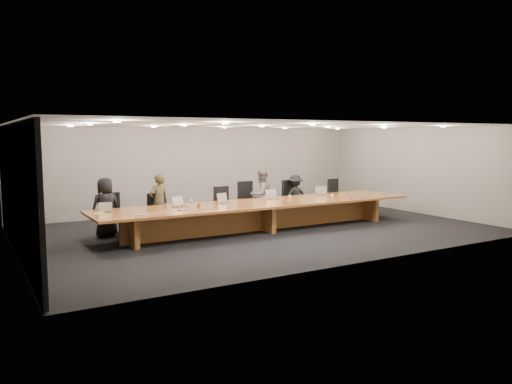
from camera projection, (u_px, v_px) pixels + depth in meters
ground at (262, 230)px, 13.42m from camera, size 12.00×12.00×0.00m
back_wall at (200, 170)px, 16.69m from camera, size 12.00×0.02×2.80m
left_wall_panel at (15, 192)px, 10.27m from camera, size 0.08×7.84×2.74m
conference_table at (262, 211)px, 13.37m from camera, size 9.00×1.80×0.75m
chair_far_left at (115, 214)px, 12.68m from camera, size 0.63×0.63×1.10m
chair_left at (156, 212)px, 13.17m from camera, size 0.64×0.64×1.02m
chair_mid_left at (224, 205)px, 14.17m from camera, size 0.59×0.59×1.10m
chair_mid_right at (249, 201)px, 14.68m from camera, size 0.64×0.64×1.21m
chair_right at (293, 198)px, 15.41m from camera, size 0.73×0.73×1.19m
chair_far_right at (338, 196)px, 16.32m from camera, size 0.67×0.67×1.14m
person_a at (106, 207)px, 12.45m from camera, size 0.80×0.58×1.50m
person_b at (159, 203)px, 13.14m from camera, size 0.62×0.47×1.54m
person_c at (261, 195)px, 14.73m from camera, size 0.85×0.71×1.57m
person_d at (295, 196)px, 15.44m from camera, size 0.88×0.53×1.33m
laptop_a at (106, 208)px, 11.52m from camera, size 0.33×0.25×0.24m
laptop_b at (181, 202)px, 12.46m from camera, size 0.40×0.34×0.27m
laptop_c at (226, 198)px, 13.09m from camera, size 0.43×0.37×0.28m
laptop_d at (274, 194)px, 13.95m from camera, size 0.39×0.30×0.29m
laptop_e at (323, 191)px, 14.89m from camera, size 0.39×0.32×0.27m
water_bottle at (191, 203)px, 12.49m from camera, size 0.07×0.07×0.21m
amber_mug at (199, 206)px, 12.34m from camera, size 0.11×0.11×0.10m
paper_cup_near at (290, 197)px, 14.21m from camera, size 0.09×0.09×0.09m
paper_cup_far at (332, 195)px, 14.63m from camera, size 0.07×0.07×0.08m
notepad at (100, 213)px, 11.41m from camera, size 0.30×0.28×0.01m
lime_gadget at (100, 212)px, 11.42m from camera, size 0.17×0.12×0.02m
av_box at (139, 215)px, 11.09m from camera, size 0.19×0.16×0.03m
mic_left at (180, 210)px, 11.84m from camera, size 0.16×0.16×0.03m
mic_center at (284, 203)px, 13.12m from camera, size 0.14×0.14×0.03m
mic_right at (351, 198)px, 14.15m from camera, size 0.14×0.14×0.03m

